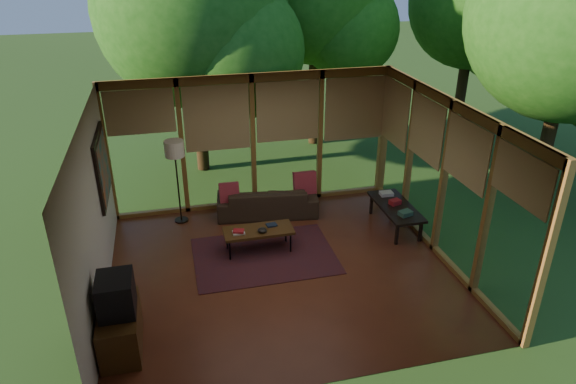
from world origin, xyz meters
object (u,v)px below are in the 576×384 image
object	(u,v)px
sofa	(267,201)
television	(116,295)
media_cabinet	(120,329)
coffee_table	(258,231)
floor_lamp	(175,153)
side_console	(396,208)

from	to	relation	value
sofa	television	xyz separation A→B (m)	(-2.61, -3.25, 0.56)
sofa	media_cabinet	bearing A→B (deg)	58.70
sofa	coffee_table	xyz separation A→B (m)	(-0.43, -1.32, 0.10)
television	floor_lamp	xyz separation A→B (m)	(0.92, 3.35, 0.56)
sofa	floor_lamp	world-z (taller)	floor_lamp
floor_lamp	coffee_table	world-z (taller)	floor_lamp
media_cabinet	floor_lamp	distance (m)	3.65
coffee_table	side_console	bearing A→B (deg)	4.90
media_cabinet	television	size ratio (longest dim) A/B	1.82
floor_lamp	coffee_table	distance (m)	2.16
media_cabinet	television	world-z (taller)	television
sofa	coffee_table	size ratio (longest dim) A/B	1.64
television	coffee_table	bearing A→B (deg)	41.43
sofa	television	distance (m)	4.21
sofa	media_cabinet	distance (m)	4.19
sofa	floor_lamp	size ratio (longest dim) A/B	1.19
floor_lamp	coffee_table	xyz separation A→B (m)	(1.26, -1.42, -1.01)
media_cabinet	coffee_table	size ratio (longest dim) A/B	0.83
media_cabinet	television	distance (m)	0.55
sofa	floor_lamp	distance (m)	2.03
sofa	floor_lamp	bearing A→B (deg)	4.34
media_cabinet	side_console	distance (m)	5.33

